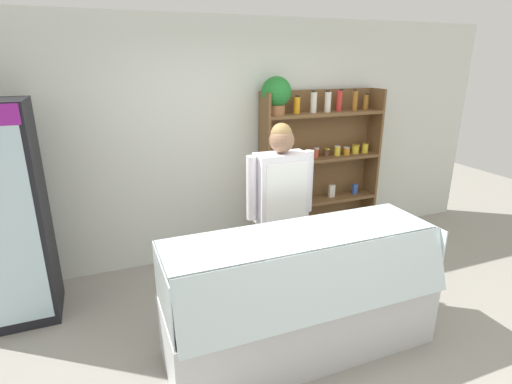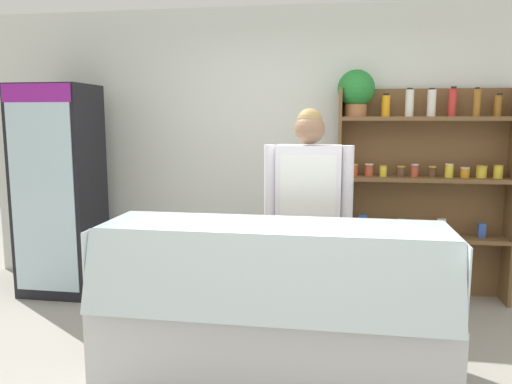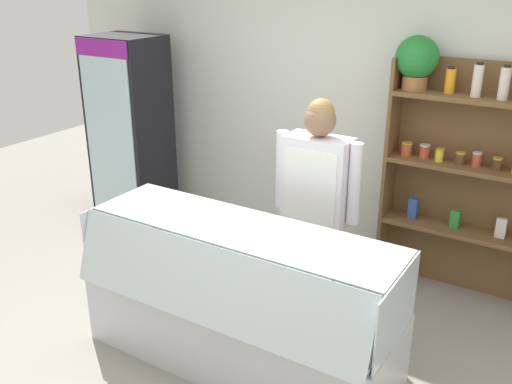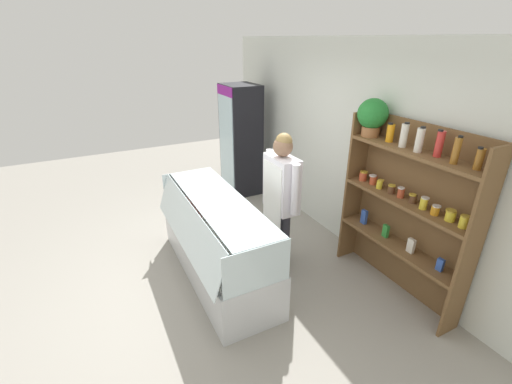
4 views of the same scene
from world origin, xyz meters
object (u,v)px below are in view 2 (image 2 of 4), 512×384
Objects in this scene: drinks_fridge at (60,191)px; deli_display_case at (271,334)px; shelving_unit at (409,165)px; shop_clerk at (308,201)px.

drinks_fridge is 0.91× the size of deli_display_case.
shelving_unit reaches higher than deli_display_case.
shop_clerk is at bearing -13.44° from drinks_fridge.
shop_clerk is (-0.85, -0.96, -0.20)m from shelving_unit.
shelving_unit is 1.21× the size of shop_clerk.
shelving_unit is at bearing 59.40° from deli_display_case.
drinks_fridge is at bearing -172.91° from shelving_unit.
drinks_fridge is 0.94× the size of shelving_unit.
shelving_unit is 1.30m from shop_clerk.
shop_clerk is at bearing 77.32° from deli_display_case.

